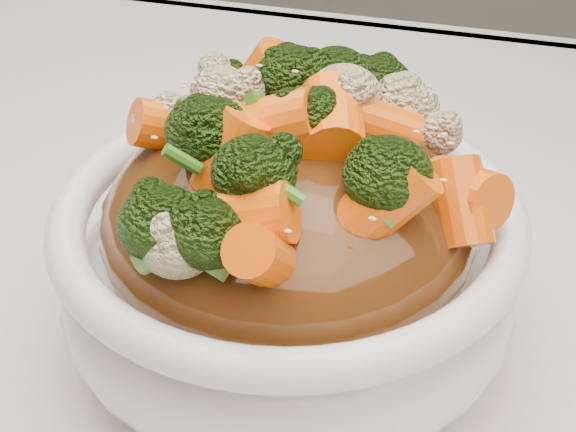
% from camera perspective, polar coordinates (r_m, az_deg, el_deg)
% --- Properties ---
extents(tablecloth, '(1.20, 0.80, 0.04)m').
position_cam_1_polar(tablecloth, '(0.42, 3.63, -12.15)').
color(tablecloth, silver).
rests_on(tablecloth, dining_table).
extents(bowl, '(0.25, 0.25, 0.08)m').
position_cam_1_polar(bowl, '(0.39, 0.00, -3.62)').
color(bowl, white).
rests_on(bowl, tablecloth).
extents(sauce_base, '(0.20, 0.20, 0.09)m').
position_cam_1_polar(sauce_base, '(0.38, 0.00, -0.35)').
color(sauce_base, '#4F280D').
rests_on(sauce_base, bowl).
extents(carrots, '(0.20, 0.20, 0.05)m').
position_cam_1_polar(carrots, '(0.35, 0.00, 7.51)').
color(carrots, '#FD6008').
rests_on(carrots, sauce_base).
extents(broccoli, '(0.20, 0.20, 0.04)m').
position_cam_1_polar(broccoli, '(0.35, 0.00, 7.37)').
color(broccoli, black).
rests_on(broccoli, sauce_base).
extents(cauliflower, '(0.20, 0.20, 0.03)m').
position_cam_1_polar(cauliflower, '(0.35, 0.00, 7.10)').
color(cauliflower, beige).
rests_on(cauliflower, sauce_base).
extents(scallions, '(0.15, 0.15, 0.02)m').
position_cam_1_polar(scallions, '(0.35, 0.00, 7.64)').
color(scallions, '#34721A').
rests_on(scallions, sauce_base).
extents(sesame_seeds, '(0.18, 0.18, 0.01)m').
position_cam_1_polar(sesame_seeds, '(0.35, 0.00, 7.64)').
color(sesame_seeds, beige).
rests_on(sesame_seeds, sauce_base).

